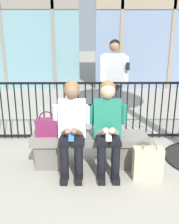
# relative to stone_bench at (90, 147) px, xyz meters

# --- Properties ---
(ground_plane) EXTENTS (60.00, 60.00, 0.00)m
(ground_plane) POSITION_rel_stone_bench_xyz_m (0.00, 0.00, -0.27)
(ground_plane) COLOR #A8A091
(stone_bench) EXTENTS (1.60, 0.44, 0.45)m
(stone_bench) POSITION_rel_stone_bench_xyz_m (0.00, 0.00, 0.00)
(stone_bench) COLOR gray
(stone_bench) RESTS_ON ground
(seated_person_with_phone) EXTENTS (0.52, 0.66, 1.21)m
(seated_person_with_phone) POSITION_rel_stone_bench_xyz_m (-0.23, -0.13, 0.38)
(seated_person_with_phone) COLOR black
(seated_person_with_phone) RESTS_ON ground
(seated_person_companion) EXTENTS (0.52, 0.66, 1.21)m
(seated_person_companion) POSITION_rel_stone_bench_xyz_m (0.23, -0.13, 0.38)
(seated_person_companion) COLOR black
(seated_person_companion) RESTS_ON ground
(handbag_on_bench) EXTENTS (0.30, 0.15, 0.35)m
(handbag_on_bench) POSITION_rel_stone_bench_xyz_m (-0.58, -0.01, 0.31)
(handbag_on_bench) COLOR #7A234C
(handbag_on_bench) RESTS_ON stone_bench
(shopping_bag) EXTENTS (0.37, 0.16, 0.53)m
(shopping_bag) POSITION_rel_stone_bench_xyz_m (0.73, -0.38, -0.05)
(shopping_bag) COLOR beige
(shopping_bag) RESTS_ON ground
(bystander_at_railing) EXTENTS (0.55, 0.39, 1.71)m
(bystander_at_railing) POSITION_rel_stone_bench_xyz_m (0.48, 1.52, 0.73)
(bystander_at_railing) COLOR #383D4C
(bystander_at_railing) RESTS_ON ground
(plaza_railing) EXTENTS (7.16, 0.04, 1.02)m
(plaza_railing) POSITION_rel_stone_bench_xyz_m (-0.00, 0.96, 0.25)
(plaza_railing) COLOR black
(plaza_railing) RESTS_ON ground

